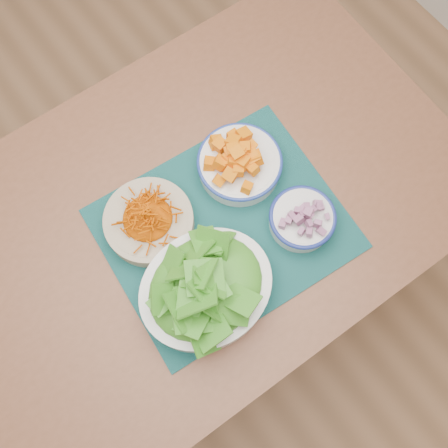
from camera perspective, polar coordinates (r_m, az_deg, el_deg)
name	(u,v)px	position (r m, az deg, el deg)	size (l,w,h in m)	color
ground	(108,260)	(1.92, -13.08, -4.05)	(4.00, 4.00, 0.00)	#AD7B53
table	(202,218)	(1.22, -2.55, 0.70)	(1.26, 0.86, 0.75)	brown
placemat	(224,228)	(1.11, 0.00, -0.51)	(0.51, 0.42, 0.00)	#0A3030
carrot_bowl	(149,220)	(1.09, -8.61, 0.41)	(0.26, 0.26, 0.07)	#BAAA8A
squash_bowl	(240,161)	(1.12, 1.81, 7.21)	(0.20, 0.20, 0.10)	silver
lettuce_bowl	(206,287)	(1.02, -2.12, -7.19)	(0.30, 0.26, 0.13)	white
onion_bowl	(302,218)	(1.09, 8.93, 0.67)	(0.17, 0.17, 0.07)	silver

